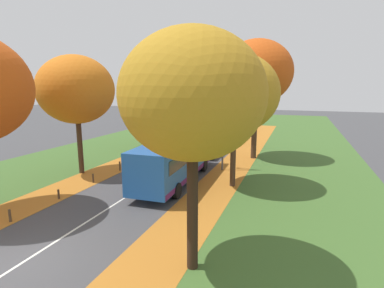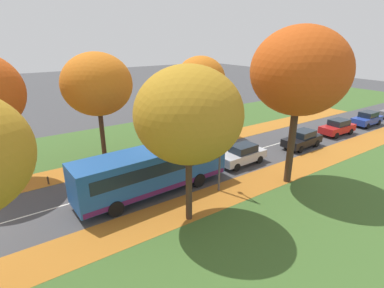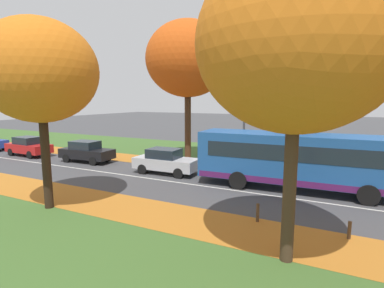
{
  "view_description": "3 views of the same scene",
  "coord_description": "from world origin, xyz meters",
  "px_view_note": "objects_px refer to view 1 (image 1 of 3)",
  "views": [
    {
      "loc": [
        9.46,
        -7.39,
        6.52
      ],
      "look_at": [
        1.77,
        14.06,
        2.12
      ],
      "focal_mm": 28.0,
      "sensor_mm": 36.0,
      "label": 1
    },
    {
      "loc": [
        17.75,
        3.21,
        9.83
      ],
      "look_at": [
        -0.29,
        15.71,
        1.92
      ],
      "focal_mm": 28.0,
      "sensor_mm": 36.0,
      "label": 2
    },
    {
      "loc": [
        -14.7,
        9.37,
        4.77
      ],
      "look_at": [
        0.42,
        16.9,
        2.25
      ],
      "focal_mm": 28.0,
      "sensor_mm": 36.0,
      "label": 3
    }
  ],
  "objects_px": {
    "tree_left_near": "(76,90)",
    "car_blue_fourth_in_line": "(245,123)",
    "tree_right_mid": "(257,72)",
    "tree_left_mid": "(143,92)",
    "bollard_fifth": "(93,178)",
    "bollard_third": "(10,216)",
    "streetlamp_right": "(219,123)",
    "car_silver_lead": "(209,147)",
    "bollard_fourth": "(59,194)",
    "car_grey_trailing": "(252,119)",
    "car_black_following": "(230,136)",
    "car_red_third_in_line": "(238,129)",
    "bollard_sixth": "(120,166)",
    "bus": "(177,157)",
    "tree_right_nearest": "(192,96)",
    "tree_right_near": "(235,93)"
  },
  "relations": [
    {
      "from": "car_red_third_in_line",
      "to": "car_blue_fourth_in_line",
      "type": "distance_m",
      "value": 6.12
    },
    {
      "from": "tree_left_mid",
      "to": "bollard_fifth",
      "type": "xyz_separation_m",
      "value": [
        2.52,
        -11.91,
        -5.61
      ]
    },
    {
      "from": "car_black_following",
      "to": "car_blue_fourth_in_line",
      "type": "relative_size",
      "value": 1.02
    },
    {
      "from": "bollard_third",
      "to": "car_blue_fourth_in_line",
      "type": "xyz_separation_m",
      "value": [
        5.16,
        36.75,
        0.49
      ]
    },
    {
      "from": "tree_left_near",
      "to": "car_blue_fourth_in_line",
      "type": "height_order",
      "value": "tree_left_near"
    },
    {
      "from": "tree_right_mid",
      "to": "car_grey_trailing",
      "type": "bearing_deg",
      "value": 98.84
    },
    {
      "from": "tree_left_mid",
      "to": "car_grey_trailing",
      "type": "xyz_separation_m",
      "value": [
        7.81,
        24.87,
        -5.11
      ]
    },
    {
      "from": "tree_right_near",
      "to": "tree_right_mid",
      "type": "bearing_deg",
      "value": 89.01
    },
    {
      "from": "bollard_fifth",
      "to": "car_grey_trailing",
      "type": "height_order",
      "value": "car_grey_trailing"
    },
    {
      "from": "bollard_fourth",
      "to": "car_silver_lead",
      "type": "bearing_deg",
      "value": 69.62
    },
    {
      "from": "tree_right_mid",
      "to": "tree_left_mid",
      "type": "bearing_deg",
      "value": 175.78
    },
    {
      "from": "bollard_third",
      "to": "car_black_following",
      "type": "height_order",
      "value": "car_black_following"
    },
    {
      "from": "bollard_sixth",
      "to": "car_grey_trailing",
      "type": "bearing_deg",
      "value": 81.15
    },
    {
      "from": "tree_left_mid",
      "to": "streetlamp_right",
      "type": "bearing_deg",
      "value": -30.79
    },
    {
      "from": "car_silver_lead",
      "to": "car_red_third_in_line",
      "type": "height_order",
      "value": "same"
    },
    {
      "from": "bollard_sixth",
      "to": "car_red_third_in_line",
      "type": "height_order",
      "value": "car_red_third_in_line"
    },
    {
      "from": "bollard_fourth",
      "to": "car_grey_trailing",
      "type": "relative_size",
      "value": 0.14
    },
    {
      "from": "bollard_third",
      "to": "tree_right_nearest",
      "type": "bearing_deg",
      "value": -2.99
    },
    {
      "from": "tree_left_near",
      "to": "tree_left_mid",
      "type": "xyz_separation_m",
      "value": [
        -0.14,
        10.19,
        -0.35
      ]
    },
    {
      "from": "tree_right_near",
      "to": "bollard_fifth",
      "type": "relative_size",
      "value": 13.54
    },
    {
      "from": "car_black_following",
      "to": "car_grey_trailing",
      "type": "distance_m",
      "value": 18.93
    },
    {
      "from": "tree_left_near",
      "to": "tree_right_near",
      "type": "relative_size",
      "value": 1.02
    },
    {
      "from": "car_black_following",
      "to": "streetlamp_right",
      "type": "bearing_deg",
      "value": -81.57
    },
    {
      "from": "bollard_fifth",
      "to": "bollard_sixth",
      "type": "height_order",
      "value": "bollard_sixth"
    },
    {
      "from": "tree_right_mid",
      "to": "car_red_third_in_line",
      "type": "xyz_separation_m",
      "value": [
        -4.09,
        13.2,
        -6.91
      ]
    },
    {
      "from": "bollard_fifth",
      "to": "bollard_sixth",
      "type": "relative_size",
      "value": 0.86
    },
    {
      "from": "tree_left_mid",
      "to": "bollard_fourth",
      "type": "bearing_deg",
      "value": -80.39
    },
    {
      "from": "tree_right_near",
      "to": "car_black_following",
      "type": "xyz_separation_m",
      "value": [
        -3.64,
        15.26,
        -5.28
      ]
    },
    {
      "from": "tree_right_nearest",
      "to": "bollard_fifth",
      "type": "bearing_deg",
      "value": 144.59
    },
    {
      "from": "tree_right_mid",
      "to": "car_red_third_in_line",
      "type": "bearing_deg",
      "value": 107.19
    },
    {
      "from": "car_silver_lead",
      "to": "tree_left_mid",
      "type": "bearing_deg",
      "value": 169.72
    },
    {
      "from": "tree_left_mid",
      "to": "car_red_third_in_line",
      "type": "relative_size",
      "value": 1.91
    },
    {
      "from": "tree_right_nearest",
      "to": "car_silver_lead",
      "type": "relative_size",
      "value": 1.98
    },
    {
      "from": "car_grey_trailing",
      "to": "tree_left_mid",
      "type": "bearing_deg",
      "value": -107.42
    },
    {
      "from": "bollard_sixth",
      "to": "streetlamp_right",
      "type": "height_order",
      "value": "streetlamp_right"
    },
    {
      "from": "tree_left_mid",
      "to": "car_grey_trailing",
      "type": "distance_m",
      "value": 26.56
    },
    {
      "from": "bollard_fourth",
      "to": "car_black_following",
      "type": "bearing_deg",
      "value": 75.43
    },
    {
      "from": "bollard_fourth",
      "to": "tree_left_near",
      "type": "bearing_deg",
      "value": 116.16
    },
    {
      "from": "bus",
      "to": "car_red_third_in_line",
      "type": "distance_m",
      "value": 21.84
    },
    {
      "from": "bollard_third",
      "to": "car_red_third_in_line",
      "type": "height_order",
      "value": "car_red_third_in_line"
    },
    {
      "from": "tree_right_mid",
      "to": "car_grey_trailing",
      "type": "distance_m",
      "value": 26.95
    },
    {
      "from": "streetlamp_right",
      "to": "car_silver_lead",
      "type": "distance_m",
      "value": 5.72
    },
    {
      "from": "bollard_third",
      "to": "bollard_fourth",
      "type": "relative_size",
      "value": 1.1
    },
    {
      "from": "tree_left_near",
      "to": "tree_left_mid",
      "type": "distance_m",
      "value": 10.2
    },
    {
      "from": "bollard_third",
      "to": "bollard_fourth",
      "type": "bearing_deg",
      "value": 90.48
    },
    {
      "from": "streetlamp_right",
      "to": "car_black_following",
      "type": "bearing_deg",
      "value": 98.43
    },
    {
      "from": "car_grey_trailing",
      "to": "tree_right_nearest",
      "type": "bearing_deg",
      "value": -84.22
    },
    {
      "from": "car_silver_lead",
      "to": "bus",
      "type": "bearing_deg",
      "value": -89.33
    },
    {
      "from": "tree_left_near",
      "to": "bollard_fourth",
      "type": "relative_size",
      "value": 15.04
    },
    {
      "from": "car_black_following",
      "to": "car_grey_trailing",
      "type": "relative_size",
      "value": 1.0
    }
  ]
}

